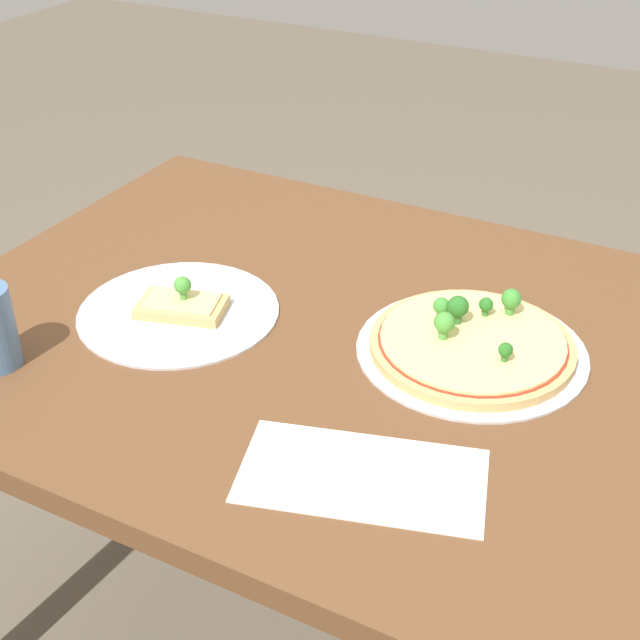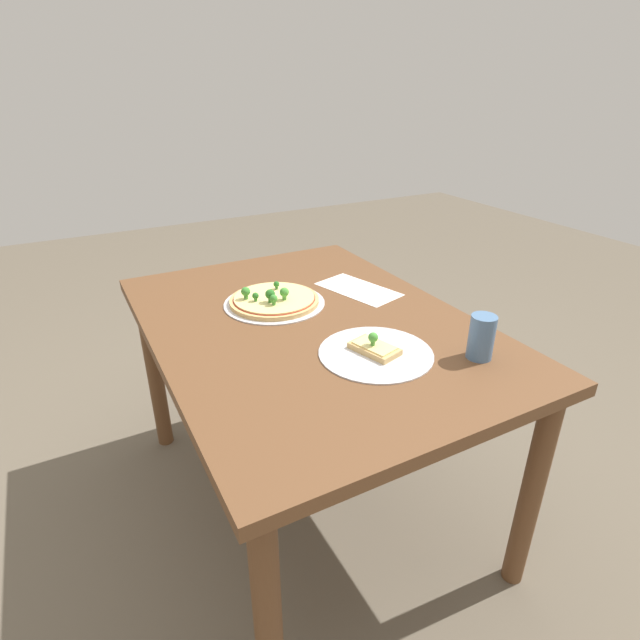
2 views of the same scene
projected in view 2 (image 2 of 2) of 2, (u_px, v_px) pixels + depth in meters
ground_plane at (312, 498)px, 1.80m from camera, size 8.00×8.00×0.00m
dining_table at (310, 346)px, 1.53m from camera, size 1.25×0.90×0.71m
pizza_tray_whole at (274, 300)px, 1.60m from camera, size 0.33×0.33×0.07m
pizza_tray_slice at (375, 351)px, 1.32m from camera, size 0.30×0.30×0.06m
drinking_cup at (481, 337)px, 1.27m from camera, size 0.07×0.07×0.12m
paper_menu at (358, 289)px, 1.72m from camera, size 0.32×0.22×0.00m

